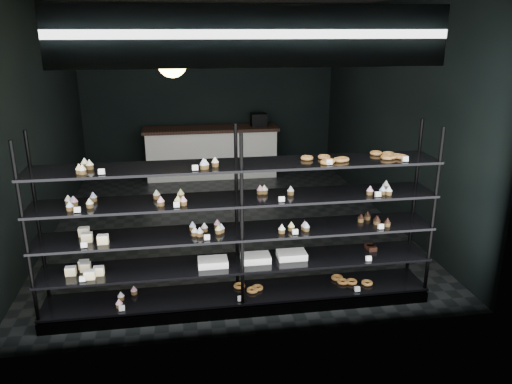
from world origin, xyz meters
TOP-DOWN VIEW (x-y plane):
  - room at (0.00, 0.00)m, footprint 5.01×6.01m
  - display_shelf at (-0.12, -2.45)m, footprint 4.00×0.50m
  - signage at (0.00, -2.93)m, footprint 3.30×0.05m
  - pendant_lamp at (-0.68, -1.35)m, footprint 0.33×0.33m
  - service_counter at (-0.01, 2.50)m, footprint 2.60×0.65m

SIDE VIEW (x-z plane):
  - service_counter at x=-0.01m, z-range -0.11..1.12m
  - display_shelf at x=-0.12m, z-range -0.33..1.58m
  - room at x=0.00m, z-range 0.00..3.20m
  - pendant_lamp at x=-0.68m, z-range 2.00..2.90m
  - signage at x=0.00m, z-range 2.50..3.00m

